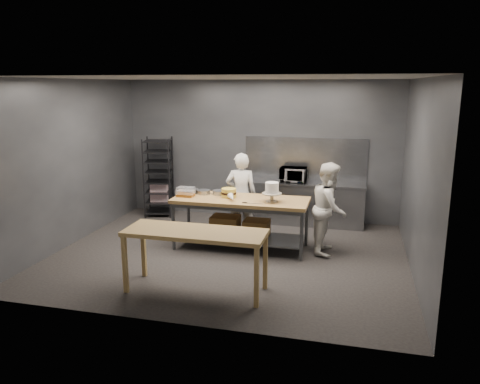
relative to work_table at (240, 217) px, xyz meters
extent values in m
plane|color=black|center=(-0.08, -0.41, -0.57)|extent=(6.00, 6.00, 0.00)
cube|color=#4C4F54|center=(-0.08, 2.09, 0.93)|extent=(6.00, 0.04, 3.00)
cube|color=olive|center=(0.02, -0.03, 0.32)|extent=(2.40, 0.90, 0.06)
cube|color=#47494C|center=(0.02, -0.03, -0.37)|extent=(2.25, 0.75, 0.03)
cylinder|color=#47494C|center=(-1.12, -0.42, -0.14)|extent=(0.06, 0.06, 0.86)
cylinder|color=#47494C|center=(-1.12, 0.36, -0.14)|extent=(0.06, 0.06, 0.86)
cylinder|color=#47494C|center=(1.16, -0.42, -0.14)|extent=(0.06, 0.06, 0.86)
cylinder|color=#47494C|center=(1.16, 0.36, -0.14)|extent=(0.06, 0.06, 0.86)
cube|color=brown|center=(-0.28, 0.02, -0.18)|extent=(0.50, 0.40, 0.35)
cube|color=brown|center=(0.29, 0.07, -0.21)|extent=(0.45, 0.38, 0.30)
cube|color=olive|center=(-0.16, -1.94, 0.30)|extent=(2.00, 0.70, 0.06)
cube|color=olive|center=(-1.11, -2.24, -0.15)|extent=(0.06, 0.06, 0.84)
cube|color=olive|center=(-1.11, -1.64, -0.15)|extent=(0.06, 0.06, 0.84)
cube|color=olive|center=(0.79, -2.24, -0.15)|extent=(0.06, 0.06, 0.84)
cube|color=olive|center=(0.79, -1.64, -0.15)|extent=(0.06, 0.06, 0.84)
cube|color=slate|center=(0.92, 1.77, 0.31)|extent=(2.60, 0.60, 0.04)
cube|color=slate|center=(0.92, 1.77, -0.14)|extent=(2.56, 0.56, 0.86)
cube|color=slate|center=(0.92, 2.07, 0.78)|extent=(2.60, 0.02, 0.90)
cube|color=black|center=(-2.31, 1.69, 0.30)|extent=(0.74, 0.78, 1.75)
cube|color=white|center=(-2.31, 1.69, -0.03)|extent=(0.43, 0.33, 0.45)
imported|color=white|center=(-0.14, 0.66, 0.25)|extent=(0.65, 0.49, 1.64)
imported|color=silver|center=(1.57, 0.14, 0.23)|extent=(0.64, 0.80, 1.60)
imported|color=black|center=(0.71, 1.77, 0.48)|extent=(0.54, 0.37, 0.30)
cylinder|color=#AAA088|center=(0.60, -0.14, 0.36)|extent=(0.20, 0.20, 0.02)
cylinder|color=#AAA088|center=(0.60, -0.14, 0.43)|extent=(0.06, 0.06, 0.12)
cylinder|color=#AAA088|center=(0.60, -0.14, 0.50)|extent=(0.34, 0.34, 0.02)
cylinder|color=white|center=(0.60, -0.14, 0.60)|extent=(0.23, 0.23, 0.19)
cylinder|color=gold|center=(-0.21, 0.02, 0.38)|extent=(0.27, 0.27, 0.06)
cylinder|color=black|center=(-0.21, 0.02, 0.43)|extent=(0.27, 0.27, 0.04)
cylinder|color=gold|center=(-0.21, 0.02, 0.48)|extent=(0.27, 0.27, 0.06)
cylinder|color=gray|center=(-0.73, 0.15, 0.39)|extent=(0.25, 0.25, 0.07)
cylinder|color=gray|center=(-0.43, 0.19, 0.39)|extent=(0.26, 0.26, 0.07)
cylinder|color=gray|center=(-0.99, 0.17, 0.39)|extent=(0.30, 0.30, 0.07)
cone|color=white|center=(-0.10, -0.21, 0.41)|extent=(0.26, 0.40, 0.12)
cube|color=slate|center=(0.35, -0.33, 0.35)|extent=(0.28, 0.02, 0.00)
cube|color=black|center=(0.17, -0.33, 0.36)|extent=(0.09, 0.02, 0.02)
cube|color=#92501D|center=(-0.98, -0.12, 0.37)|extent=(0.30, 0.20, 0.05)
cube|color=silver|center=(-0.98, -0.12, 0.43)|extent=(0.31, 0.21, 0.06)
cube|color=#92501D|center=(-1.08, 0.14, 0.37)|extent=(0.30, 0.20, 0.05)
cube|color=silver|center=(-1.08, 0.14, 0.43)|extent=(0.31, 0.21, 0.06)
camera|label=1|loc=(1.98, -7.85, 2.33)|focal=35.00mm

